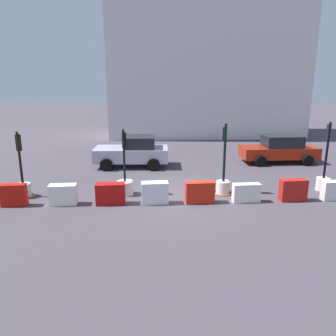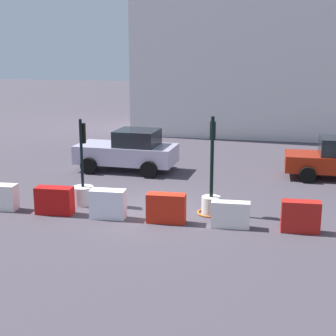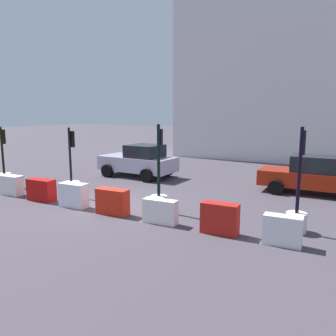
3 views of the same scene
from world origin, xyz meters
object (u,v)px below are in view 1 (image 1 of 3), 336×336
Objects in this scene: construction_barrier_0 at (14,195)px; construction_barrier_3 at (155,193)px; construction_barrier_7 at (334,190)px; car_red_compact at (280,149)px; construction_barrier_4 at (200,192)px; construction_barrier_5 at (246,193)px; traffic_light_1 at (125,183)px; construction_barrier_6 at (293,190)px; traffic_light_0 at (23,185)px; traffic_light_2 at (223,182)px; construction_barrier_1 at (63,195)px; construction_barrier_2 at (111,194)px; car_silver_hatchback at (133,152)px; traffic_light_3 at (324,177)px.

construction_barrier_0 is 5.53m from construction_barrier_3.
car_red_compact reaches higher than construction_barrier_7.
construction_barrier_5 is (1.90, -0.01, -0.06)m from construction_barrier_4.
construction_barrier_5 is (3.71, -0.02, -0.06)m from construction_barrier_3.
construction_barrier_6 is at bearing -9.27° from traffic_light_1.
traffic_light_0 is 2.84× the size of construction_barrier_0.
construction_barrier_6 is at bearing -21.62° from traffic_light_2.
construction_barrier_1 is at bearing 179.30° from construction_barrier_5.
car_red_compact is at bearing 48.44° from construction_barrier_4.
construction_barrier_2 is 1.08× the size of construction_barrier_6.
construction_barrier_0 is (-8.53, -1.06, -0.08)m from traffic_light_2.
traffic_light_1 is at bearing -91.54° from car_silver_hatchback.
construction_barrier_4 is 1.16× the size of construction_barrier_7.
construction_barrier_0 is 9.24m from construction_barrier_5.
traffic_light_3 is at bearing 18.52° from construction_barrier_5.
construction_barrier_6 is (1.95, 0.06, 0.07)m from construction_barrier_5.
traffic_light_0 is 2.18m from construction_barrier_1.
construction_barrier_2 is at bearing -15.69° from traffic_light_0.
traffic_light_3 is 3.12× the size of construction_barrier_0.
traffic_light_2 reaches higher than car_silver_hatchback.
construction_barrier_2 is 0.26× the size of car_red_compact.
construction_barrier_6 is at bearing 0.01° from construction_barrier_2.
traffic_light_2 reaches higher than traffic_light_0.
traffic_light_2 is at bearing 7.12° from construction_barrier_0.
traffic_light_1 is 10.26m from car_red_compact.
construction_barrier_1 is at bearing -173.88° from traffic_light_3.
construction_barrier_2 is 3.57m from construction_barrier_4.
construction_barrier_7 is 0.22× the size of car_red_compact.
traffic_light_3 is 3.05× the size of construction_barrier_7.
construction_barrier_4 is at bearing -167.49° from traffic_light_3.
construction_barrier_4 is 1.07× the size of construction_barrier_6.
construction_barrier_4 is at bearing -63.83° from car_silver_hatchback.
car_red_compact reaches higher than construction_barrier_6.
traffic_light_2 is 4.53m from construction_barrier_7.
car_silver_hatchback reaches higher than construction_barrier_4.
traffic_light_0 is 0.91× the size of traffic_light_2.
traffic_light_1 is at bearing 170.73° from construction_barrier_6.
car_silver_hatchback is (-4.13, 4.89, 0.33)m from traffic_light_2.
construction_barrier_6 reaches higher than construction_barrier_0.
traffic_light_0 reaches higher than construction_barrier_4.
traffic_light_2 reaches higher than construction_barrier_5.
construction_barrier_2 is at bearing -167.47° from traffic_light_2.
traffic_light_2 is 2.81× the size of construction_barrier_3.
car_red_compact is (7.53, 6.45, 0.37)m from construction_barrier_3.
construction_barrier_6 is (2.66, -1.06, -0.07)m from traffic_light_2.
construction_barrier_3 is at bearing -179.64° from construction_barrier_6.
construction_barrier_3 is 7.40m from construction_barrier_7.
construction_barrier_4 is at bearing -137.28° from traffic_light_2.
car_red_compact reaches higher than construction_barrier_4.
construction_barrier_7 is (1.74, 0.01, -0.05)m from construction_barrier_6.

